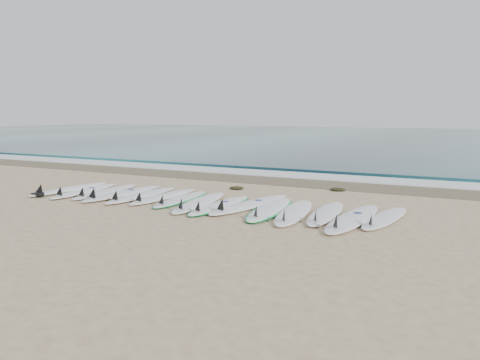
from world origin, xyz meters
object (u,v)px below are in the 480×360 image
at_px(surfboard_0, 68,189).
at_px(leash_coil, 38,195).
at_px(surfboard_14, 384,218).
at_px(surfboard_7, 199,202).

bearing_deg(surfboard_0, leash_coil, -90.50).
relative_size(surfboard_14, leash_coil, 5.27).
distance_m(surfboard_0, surfboard_14, 8.11).
distance_m(surfboard_0, surfboard_7, 4.10).
xyz_separation_m(surfboard_7, surfboard_14, (4.00, 0.30, -0.01)).
bearing_deg(surfboard_7, leash_coil, -176.51).
height_order(surfboard_14, leash_coil, surfboard_14).
bearing_deg(surfboard_14, surfboard_0, -171.61).
bearing_deg(leash_coil, surfboard_0, 88.90).
height_order(surfboard_0, leash_coil, surfboard_0).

